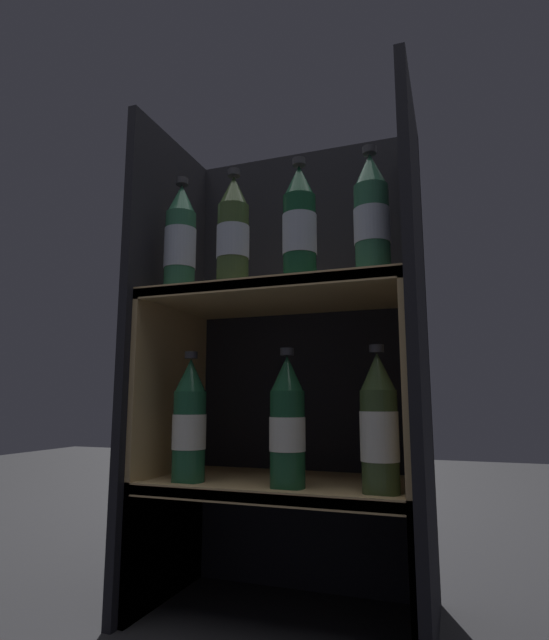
% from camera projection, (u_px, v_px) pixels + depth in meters
% --- Properties ---
extents(fridge_back_wall, '(0.58, 0.02, 1.04)m').
position_uv_depth(fridge_back_wall, '(303.00, 357.00, 1.20)').
color(fridge_back_wall, black).
rests_on(fridge_back_wall, ground_plane).
extents(fridge_side_left, '(0.02, 0.34, 1.04)m').
position_uv_depth(fridge_side_left, '(167.00, 355.00, 1.14)').
color(fridge_side_left, black).
rests_on(fridge_side_left, ground_plane).
extents(fridge_side_right, '(0.02, 0.34, 1.04)m').
position_uv_depth(fridge_side_right, '(419.00, 346.00, 0.96)').
color(fridge_side_right, black).
rests_on(fridge_side_right, ground_plane).
extents(shelf_lower, '(0.54, 0.30, 0.26)m').
position_uv_depth(shelf_lower, '(281.00, 509.00, 0.99)').
color(shelf_lower, tan).
rests_on(shelf_lower, ground_plane).
extents(shelf_upper, '(0.54, 0.30, 0.65)m').
position_uv_depth(shelf_upper, '(281.00, 386.00, 1.03)').
color(shelf_upper, tan).
rests_on(shelf_upper, ground_plane).
extents(bottle_upper_front_0, '(0.07, 0.07, 0.26)m').
position_uv_depth(bottle_upper_front_0, '(180.00, 241.00, 1.08)').
color(bottle_upper_front_0, '#285B42').
rests_on(bottle_upper_front_0, shelf_upper).
extents(bottle_upper_front_1, '(0.07, 0.07, 0.26)m').
position_uv_depth(bottle_upper_front_1, '(233.00, 234.00, 1.03)').
color(bottle_upper_front_1, '#384C28').
rests_on(bottle_upper_front_1, shelf_upper).
extents(bottle_upper_front_2, '(0.07, 0.07, 0.26)m').
position_uv_depth(bottle_upper_front_2, '(300.00, 227.00, 0.99)').
color(bottle_upper_front_2, '#144228').
rests_on(bottle_upper_front_2, shelf_upper).
extents(bottle_upper_front_3, '(0.07, 0.07, 0.26)m').
position_uv_depth(bottle_upper_front_3, '(372.00, 217.00, 0.94)').
color(bottle_upper_front_3, '#285B42').
rests_on(bottle_upper_front_3, shelf_upper).
extents(bottle_lower_front_0, '(0.07, 0.07, 0.26)m').
position_uv_depth(bottle_lower_front_0, '(189.00, 422.00, 1.00)').
color(bottle_lower_front_0, '#1E5638').
rests_on(bottle_lower_front_0, shelf_lower).
extents(bottle_lower_front_1, '(0.07, 0.07, 0.26)m').
position_uv_depth(bottle_lower_front_1, '(287.00, 424.00, 0.93)').
color(bottle_lower_front_1, '#194C2D').
rests_on(bottle_lower_front_1, shelf_lower).
extents(bottle_lower_front_2, '(0.07, 0.07, 0.26)m').
position_uv_depth(bottle_lower_front_2, '(379.00, 426.00, 0.88)').
color(bottle_lower_front_2, '#384C28').
rests_on(bottle_lower_front_2, shelf_lower).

